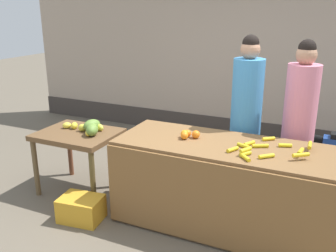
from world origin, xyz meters
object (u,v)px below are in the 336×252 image
(vendor_woman_pink_shirt, at_px, (298,127))
(produce_sack, at_px, (159,161))
(vendor_woman_blue_shirt, at_px, (246,120))
(produce_crate, at_px, (81,209))

(vendor_woman_pink_shirt, relative_size, produce_sack, 4.04)
(vendor_woman_blue_shirt, bearing_deg, produce_sack, 177.16)
(vendor_woman_blue_shirt, height_order, produce_sack, vendor_woman_blue_shirt)
(vendor_woman_blue_shirt, height_order, produce_crate, vendor_woman_blue_shirt)
(vendor_woman_blue_shirt, relative_size, vendor_woman_pink_shirt, 1.02)
(vendor_woman_blue_shirt, relative_size, produce_sack, 4.11)
(vendor_woman_pink_shirt, height_order, produce_sack, vendor_woman_pink_shirt)
(produce_sack, bearing_deg, vendor_woman_pink_shirt, -0.78)
(vendor_woman_blue_shirt, relative_size, produce_crate, 4.31)
(vendor_woman_pink_shirt, bearing_deg, vendor_woman_blue_shirt, -176.69)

